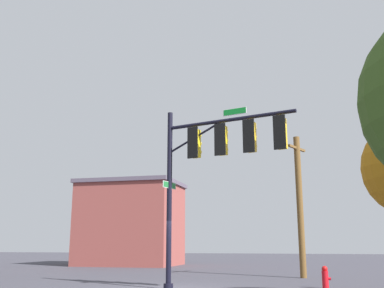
% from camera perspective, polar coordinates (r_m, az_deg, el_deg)
% --- Properties ---
extents(signal_pole_assembly, '(5.19, 1.86, 6.85)m').
position_cam_1_polar(signal_pole_assembly, '(16.72, 3.35, -1.25)').
color(signal_pole_assembly, black).
rests_on(signal_pole_assembly, ground_plane).
extents(utility_pole, '(0.86, 1.69, 7.13)m').
position_cam_1_polar(utility_pole, '(23.48, 13.65, -7.38)').
color(utility_pole, brown).
rests_on(utility_pole, ground_plane).
extents(fire_hydrant, '(0.33, 0.24, 0.83)m').
position_cam_1_polar(fire_hydrant, '(18.31, 16.71, -16.04)').
color(fire_hydrant, red).
rests_on(fire_hydrant, ground_plane).
extents(brick_building, '(7.57, 6.03, 6.46)m').
position_cam_1_polar(brick_building, '(35.79, -7.83, -9.97)').
color(brick_building, brown).
rests_on(brick_building, ground_plane).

